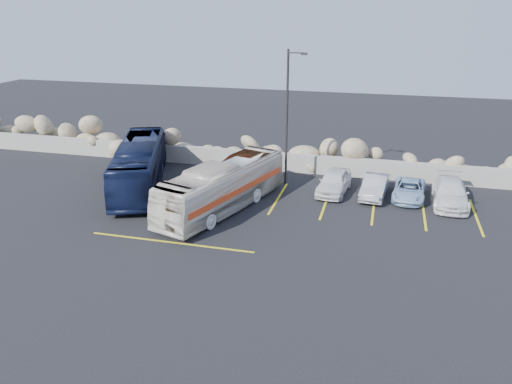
% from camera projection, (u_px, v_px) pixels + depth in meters
% --- Properties ---
extents(ground, '(90.00, 90.00, 0.00)m').
position_uv_depth(ground, '(189.00, 247.00, 22.62)').
color(ground, black).
rests_on(ground, ground).
extents(seawall, '(60.00, 0.40, 1.20)m').
position_uv_depth(seawall, '(256.00, 160.00, 33.28)').
color(seawall, gray).
rests_on(seawall, ground).
extents(riprap_pile, '(54.00, 2.80, 2.60)m').
position_uv_depth(riprap_pile, '(261.00, 145.00, 34.12)').
color(riprap_pile, '#927B5F').
rests_on(riprap_pile, ground).
extents(parking_lines, '(18.16, 9.36, 0.01)m').
position_uv_depth(parking_lines, '(310.00, 211.00, 26.56)').
color(parking_lines, yellow).
rests_on(parking_lines, ground).
extents(lamppost, '(1.14, 0.18, 8.00)m').
position_uv_depth(lamppost, '(288.00, 115.00, 29.11)').
color(lamppost, '#2C2927').
rests_on(lamppost, ground).
extents(vintage_bus, '(4.82, 9.46, 2.57)m').
position_uv_depth(vintage_bus, '(223.00, 186.00, 26.38)').
color(vintage_bus, silver).
rests_on(vintage_bus, ground).
extents(tour_coach, '(5.68, 10.17, 2.78)m').
position_uv_depth(tour_coach, '(140.00, 165.00, 29.59)').
color(tour_coach, '#0F1633').
rests_on(tour_coach, ground).
extents(car_a, '(1.97, 4.05, 1.33)m').
position_uv_depth(car_a, '(334.00, 182.00, 28.98)').
color(car_a, white).
rests_on(car_a, ground).
extents(car_b, '(1.63, 3.76, 1.20)m').
position_uv_depth(car_b, '(375.00, 186.00, 28.41)').
color(car_b, '#ACACB1').
rests_on(car_b, ground).
extents(car_c, '(1.94, 4.49, 1.29)m').
position_uv_depth(car_c, '(450.00, 193.00, 27.31)').
color(car_c, white).
rests_on(car_c, ground).
extents(car_d, '(1.98, 3.82, 1.03)m').
position_uv_depth(car_d, '(409.00, 190.00, 28.11)').
color(car_d, '#9CBBDD').
rests_on(car_d, ground).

